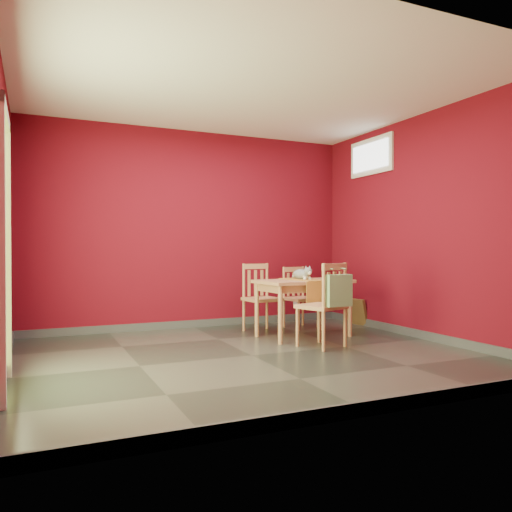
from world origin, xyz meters
name	(u,v)px	position (x,y,z in m)	size (l,w,h in m)	color
ground	(252,355)	(0.00, 0.00, 0.00)	(4.50, 4.50, 0.00)	#2D342D
room_shell	(252,350)	(0.00, 0.00, 0.05)	(4.50, 4.50, 4.50)	#610A17
doorway	(2,243)	(-2.23, -0.40, 1.12)	(0.06, 1.01, 2.13)	#B7D838
window	(371,156)	(2.23, 1.00, 2.35)	(0.05, 0.90, 0.50)	white
outlet_plate	(296,301)	(1.60, 1.99, 0.30)	(0.08, 0.01, 0.12)	silver
dining_table	(303,287)	(1.01, 0.72, 0.61)	(1.17, 0.75, 0.70)	tan
table_runner	(308,285)	(1.01, 0.61, 0.65)	(0.37, 0.69, 0.33)	#AF752D
chair_far_left	(261,297)	(0.70, 1.31, 0.45)	(0.45, 0.45, 0.89)	tan
chair_far_right	(299,297)	(1.32, 1.39, 0.43)	(0.44, 0.44, 0.83)	tan
chair_near	(324,304)	(0.90, 0.06, 0.47)	(0.55, 0.55, 0.93)	tan
tote_bag	(339,290)	(0.94, -0.15, 0.64)	(0.29, 0.18, 0.41)	#75A46C
cat	(302,272)	(1.02, 0.79, 0.79)	(0.19, 0.36, 0.18)	slate
picture_frame	(356,312)	(2.19, 1.28, 0.19)	(0.18, 0.39, 0.37)	brown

